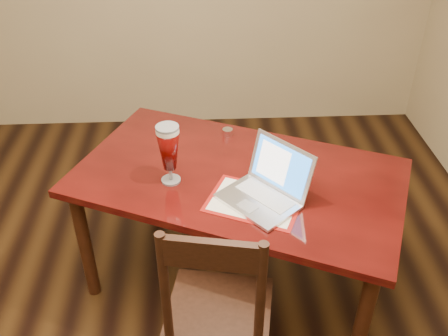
{
  "coord_description": "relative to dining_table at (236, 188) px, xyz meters",
  "views": [
    {
      "loc": [
        0.31,
        -1.58,
        2.29
      ],
      "look_at": [
        0.42,
        0.55,
        0.81
      ],
      "focal_mm": 40.0,
      "sensor_mm": 36.0,
      "label": 1
    }
  ],
  "objects": [
    {
      "name": "dining_chair",
      "position": [
        -0.13,
        -0.66,
        -0.19
      ],
      "size": [
        0.53,
        0.52,
        1.08
      ],
      "rotation": [
        0.0,
        0.0,
        -0.19
      ],
      "color": "black",
      "rests_on": "ground"
    },
    {
      "name": "dining_table",
      "position": [
        0.0,
        0.0,
        0.0
      ],
      "size": [
        1.91,
        1.54,
        1.1
      ],
      "rotation": [
        0.0,
        0.0,
        -0.42
      ],
      "color": "#4E0C0A",
      "rests_on": "ground"
    },
    {
      "name": "room_shell",
      "position": [
        -0.49,
        -0.51,
        1.06
      ],
      "size": [
        4.51,
        5.01,
        2.71
      ],
      "color": "tan",
      "rests_on": "ground"
    }
  ]
}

